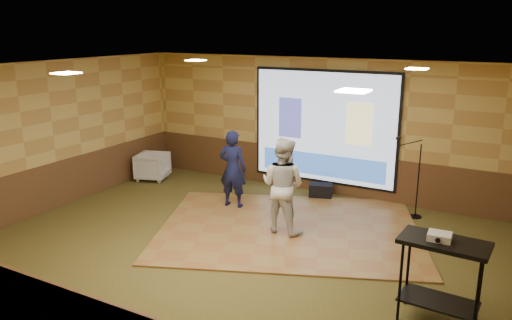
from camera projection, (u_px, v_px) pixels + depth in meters
The scene contains 17 objects.
ground at pixel (246, 250), 8.40m from camera, with size 9.00×9.00×0.00m, color #303819.
room_shell at pixel (246, 128), 7.86m from camera, with size 9.04×7.04×3.02m.
wainscot_back at pixel (323, 172), 11.23m from camera, with size 9.00×0.04×0.95m, color #53351B.
wainscot_left at pixel (59, 184), 10.35m from camera, with size 0.04×7.00×0.95m, color #53351B.
projector_screen at pixel (324, 128), 10.93m from camera, with size 3.32×0.06×2.52m.
downlight_nw at pixel (196, 60), 10.18m from camera, with size 0.32×0.32×0.02m, color #FAE5BB.
downlight_ne at pixel (417, 69), 8.14m from camera, with size 0.32×0.32×0.02m, color #FAE5BB.
downlight_sw at pixel (66, 73), 7.38m from camera, with size 0.32×0.32×0.02m, color #FAE5BB.
downlight_se at pixel (354, 91), 5.34m from camera, with size 0.32×0.32×0.02m, color #FAE5BB.
dance_floor at pixel (289, 228), 9.24m from camera, with size 4.70×3.58×0.03m, color olive.
player_left at pixel (233, 169), 10.16m from camera, with size 0.58×0.38×1.60m, color #121639.
player_right at pixel (283, 185), 8.88m from camera, with size 0.84×0.66×1.73m, color beige.
av_table at pixel (442, 263), 6.16m from camera, with size 1.05×0.55×1.11m.
projector at pixel (440, 237), 6.09m from camera, with size 0.28×0.23×0.09m, color silver.
mic_stand at pixel (414, 193), 9.75m from camera, with size 0.62×0.26×1.59m.
banquet_chair at pixel (153, 166), 12.19m from camera, with size 0.70×0.73×0.66m, color gray.
duffel_bag at pixel (321, 191), 10.93m from camera, with size 0.49×0.33×0.31m, color black.
Camera 1 is at (3.85, -6.70, 3.64)m, focal length 35.00 mm.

